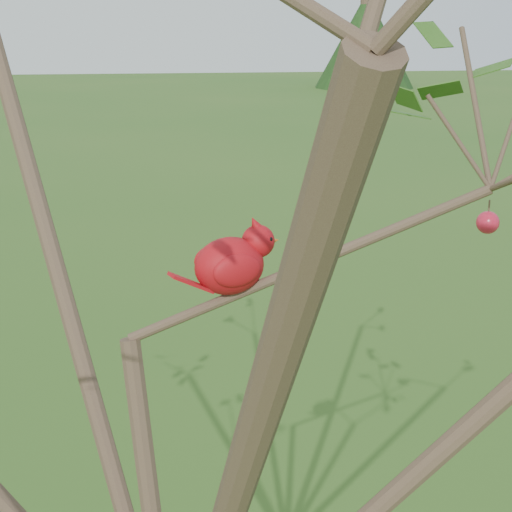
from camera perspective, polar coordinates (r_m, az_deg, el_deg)
The scene contains 3 objects.
crabapple_tree at distance 1.18m, azimuth -5.90°, elevation -0.41°, with size 2.35×2.05×2.95m.
cardinal at distance 1.30m, azimuth -1.68°, elevation -0.46°, with size 0.20×0.13×0.14m.
distant_trees at distance 25.80m, azimuth -13.03°, elevation 14.26°, with size 41.13×13.10×3.61m.
Camera 1 is at (-0.02, -1.15, 2.46)m, focal length 55.00 mm.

